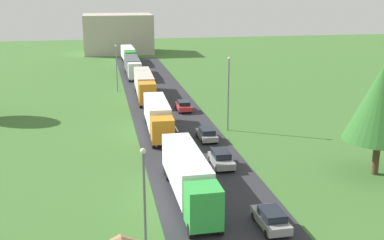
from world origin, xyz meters
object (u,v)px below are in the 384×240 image
object	(u,v)px
car_lead	(271,218)
car_third	(207,134)
truck_lead	(188,175)
lamppost_second	(228,90)
lamppost_lead	(144,199)
lamppost_third	(117,65)
distant_building	(118,34)
truck_fifth	(128,54)
car_second	(221,159)
truck_third	(144,84)
truck_fourth	(133,66)
truck_second	(158,115)
car_fourth	(183,106)
tree_maple	(382,102)

from	to	relation	value
car_lead	car_third	size ratio (longest dim) A/B	0.98
truck_lead	lamppost_second	world-z (taller)	lamppost_second
truck_lead	lamppost_lead	bearing A→B (deg)	-117.11
car_lead	lamppost_third	world-z (taller)	lamppost_third
truck_lead	distant_building	xyz separation A→B (m)	(-1.55, 93.59, 2.78)
truck_fifth	car_second	distance (m)	68.75
truck_third	truck_fourth	xyz separation A→B (m)	(-0.49, 19.13, -0.12)
truck_lead	lamppost_second	size ratio (longest dim) A/B	1.49
truck_second	truck_fourth	size ratio (longest dim) A/B	0.97
truck_second	distant_building	world-z (taller)	distant_building
truck_third	distant_building	size ratio (longest dim) A/B	0.86
lamppost_second	distant_building	xyz separation A→B (m)	(-9.86, 74.74, 0.00)
car_lead	lamppost_third	bearing A→B (deg)	100.01
truck_fourth	car_fourth	xyz separation A→B (m)	(5.00, -29.02, -1.25)
car_third	lamppost_lead	xyz separation A→B (m)	(-9.24, -23.77, 3.46)
truck_second	lamppost_second	distance (m)	8.95
car_second	lamppost_second	xyz separation A→B (m)	(3.82, 12.01, 4.12)
truck_fifth	lamppost_third	bearing A→B (deg)	-97.00
truck_third	car_fourth	world-z (taller)	truck_third
car_fourth	car_third	bearing A→B (deg)	-88.68
car_lead	lamppost_third	size ratio (longest dim) A/B	0.53
truck_third	distant_building	xyz separation A→B (m)	(-1.63, 54.69, 2.79)
distant_building	truck_fourth	bearing A→B (deg)	-88.17
truck_second	car_second	size ratio (longest dim) A/B	3.09
truck_second	truck_fourth	bearing A→B (deg)	90.39
car_third	lamppost_third	xyz separation A→B (m)	(-8.84, 29.08, 3.56)
lamppost_third	distant_building	xyz separation A→B (m)	(2.39, 49.21, 0.62)
tree_maple	lamppost_lead	bearing A→B (deg)	-154.25
truck_second	lamppost_second	size ratio (longest dim) A/B	1.41
truck_fifth	lamppost_second	distance (m)	57.27
truck_third	lamppost_lead	bearing A→B (deg)	-95.33
truck_lead	truck_fourth	xyz separation A→B (m)	(-0.41, 58.03, -0.13)
car_lead	distant_building	size ratio (longest dim) A/B	0.23
car_second	tree_maple	bearing A→B (deg)	-18.02
truck_fifth	tree_maple	world-z (taller)	tree_maple
truck_fifth	lamppost_second	world-z (taller)	lamppost_second
distant_building	lamppost_second	bearing A→B (deg)	-82.49
truck_second	lamppost_third	size ratio (longest dim) A/B	1.63
lamppost_lead	lamppost_second	distance (m)	30.11
truck_second	truck_third	bearing A→B (deg)	89.33
distant_building	car_lead	bearing A→B (deg)	-86.26
lamppost_second	car_second	bearing A→B (deg)	-107.65
car_second	car_third	distance (m)	8.47
tree_maple	lamppost_third	bearing A→B (deg)	117.76
truck_fifth	lamppost_lead	xyz separation A→B (m)	(-4.21, -83.89, 2.22)
truck_fourth	lamppost_second	world-z (taller)	lamppost_second
car_third	distant_building	xyz separation A→B (m)	(-6.45, 78.29, 4.18)
truck_second	truck_third	distance (m)	19.38
truck_lead	car_second	distance (m)	8.29
lamppost_third	distant_building	distance (m)	49.27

